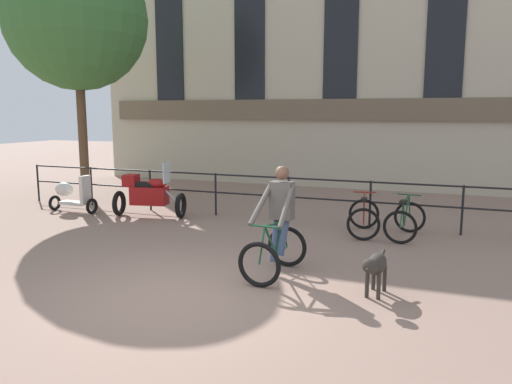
# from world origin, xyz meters

# --- Properties ---
(ground_plane) EXTENTS (60.00, 60.00, 0.00)m
(ground_plane) POSITION_xyz_m (0.00, 0.00, 0.00)
(ground_plane) COLOR #8E7060
(canal_railing) EXTENTS (15.05, 0.05, 1.05)m
(canal_railing) POSITION_xyz_m (-0.00, 5.20, 0.71)
(canal_railing) COLOR black
(canal_railing) RESTS_ON ground_plane
(building_facade) EXTENTS (18.00, 0.72, 9.66)m
(building_facade) POSITION_xyz_m (-0.00, 10.99, 4.81)
(building_facade) COLOR #BCB299
(building_facade) RESTS_ON ground_plane
(cyclist_with_bike) EXTENTS (0.76, 1.22, 1.70)m
(cyclist_with_bike) POSITION_xyz_m (0.98, 1.48, 0.76)
(cyclist_with_bike) COLOR black
(cyclist_with_bike) RESTS_ON ground_plane
(dog) EXTENTS (0.30, 0.97, 0.62)m
(dog) POSITION_xyz_m (2.56, 1.04, 0.44)
(dog) COLOR #332D28
(dog) RESTS_ON ground_plane
(parked_motorcycle) EXTENTS (1.79, 0.93, 1.35)m
(parked_motorcycle) POSITION_xyz_m (-3.31, 4.44, 0.56)
(parked_motorcycle) COLOR black
(parked_motorcycle) RESTS_ON ground_plane
(parked_bicycle_near_lamp) EXTENTS (0.81, 1.19, 0.86)m
(parked_bicycle_near_lamp) POSITION_xyz_m (1.84, 4.54, 0.36)
(parked_bicycle_near_lamp) COLOR black
(parked_bicycle_near_lamp) RESTS_ON ground_plane
(parked_bicycle_mid_left) EXTENTS (0.77, 1.17, 0.86)m
(parked_bicycle_mid_left) POSITION_xyz_m (2.67, 4.54, 0.36)
(parked_bicycle_mid_left) COLOR black
(parked_bicycle_mid_left) RESTS_ON ground_plane
(parked_scooter) EXTENTS (1.29, 0.43, 0.96)m
(parked_scooter) POSITION_xyz_m (-5.48, 4.23, 0.46)
(parked_scooter) COLOR black
(parked_scooter) RESTS_ON ground_plane
(tree_canalside_left) EXTENTS (3.97, 3.97, 7.10)m
(tree_canalside_left) POSITION_xyz_m (-6.57, 6.09, 5.10)
(tree_canalside_left) COLOR brown
(tree_canalside_left) RESTS_ON ground_plane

